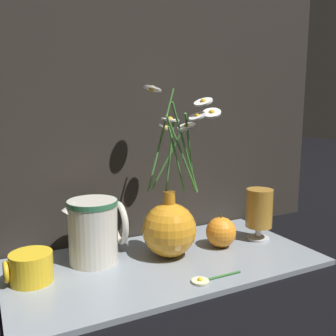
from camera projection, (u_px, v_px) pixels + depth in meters
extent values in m
plane|color=black|center=(166.00, 265.00, 0.87)|extent=(6.00, 6.00, 0.00)
cube|color=gray|center=(166.00, 263.00, 0.87)|extent=(0.71, 0.36, 0.01)
cube|color=#2D2823|center=(132.00, 32.00, 0.95)|extent=(1.21, 0.02, 1.10)
sphere|color=orange|center=(169.00, 230.00, 0.88)|extent=(0.13, 0.13, 0.13)
cylinder|color=orange|center=(169.00, 201.00, 0.87)|extent=(0.03, 0.03, 0.04)
cylinder|color=#4C8E3D|center=(170.00, 156.00, 0.86)|extent=(0.02, 0.02, 0.17)
cylinder|color=white|center=(170.00, 120.00, 0.86)|extent=(0.06, 0.06, 0.01)
sphere|color=gold|center=(170.00, 120.00, 0.86)|extent=(0.01, 0.01, 0.01)
cylinder|color=#4C8E3D|center=(182.00, 156.00, 0.82)|extent=(0.09, 0.03, 0.18)
cylinder|color=white|center=(197.00, 116.00, 0.77)|extent=(0.04, 0.04, 0.02)
sphere|color=gold|center=(197.00, 116.00, 0.77)|extent=(0.01, 0.01, 0.01)
cylinder|color=#4C8E3D|center=(190.00, 154.00, 0.84)|extent=(0.07, 0.08, 0.18)
cylinder|color=white|center=(212.00, 113.00, 0.81)|extent=(0.06, 0.06, 0.02)
sphere|color=gold|center=(212.00, 113.00, 0.81)|extent=(0.01, 0.01, 0.01)
cylinder|color=#4C8E3D|center=(161.00, 140.00, 0.88)|extent=(0.08, 0.01, 0.24)
cylinder|color=white|center=(152.00, 89.00, 0.89)|extent=(0.05, 0.05, 0.02)
sphere|color=gold|center=(152.00, 89.00, 0.89)|extent=(0.02, 0.02, 0.02)
cylinder|color=#4C8E3D|center=(178.00, 160.00, 0.84)|extent=(0.06, 0.02, 0.15)
cylinder|color=white|center=(187.00, 126.00, 0.81)|extent=(0.05, 0.05, 0.02)
sphere|color=gold|center=(187.00, 126.00, 0.81)|extent=(0.01, 0.01, 0.01)
cylinder|color=#4C8E3D|center=(185.00, 149.00, 0.82)|extent=(0.09, 0.04, 0.21)
cylinder|color=white|center=(203.00, 102.00, 0.78)|extent=(0.05, 0.05, 0.02)
sphere|color=gold|center=(203.00, 102.00, 0.78)|extent=(0.01, 0.01, 0.01)
cylinder|color=#4C8E3D|center=(168.00, 159.00, 0.89)|extent=(0.08, 0.03, 0.15)
cylinder|color=white|center=(166.00, 128.00, 0.92)|extent=(0.05, 0.05, 0.02)
sphere|color=gold|center=(166.00, 128.00, 0.92)|extent=(0.01, 0.01, 0.01)
cylinder|color=yellow|center=(31.00, 267.00, 0.76)|extent=(0.09, 0.09, 0.06)
torus|color=yellow|center=(6.00, 272.00, 0.74)|extent=(0.01, 0.04, 0.04)
cylinder|color=beige|center=(93.00, 231.00, 0.85)|extent=(0.11, 0.11, 0.15)
cylinder|color=#33724C|center=(92.00, 203.00, 0.84)|extent=(0.11, 0.11, 0.01)
torus|color=beige|center=(119.00, 223.00, 0.87)|extent=(0.01, 0.10, 0.10)
cone|color=beige|center=(71.00, 207.00, 0.82)|extent=(0.04, 0.03, 0.04)
cylinder|color=silver|center=(258.00, 238.00, 1.00)|extent=(0.06, 0.06, 0.01)
cylinder|color=silver|center=(258.00, 232.00, 1.00)|extent=(0.01, 0.01, 0.03)
cylinder|color=#B77F2D|center=(259.00, 208.00, 0.99)|extent=(0.07, 0.07, 0.10)
sphere|color=orange|center=(221.00, 232.00, 0.95)|extent=(0.08, 0.08, 0.08)
cylinder|color=#4C3819|center=(221.00, 216.00, 0.94)|extent=(0.00, 0.00, 0.01)
cylinder|color=#336B2D|center=(221.00, 276.00, 0.78)|extent=(0.10, 0.01, 0.01)
cylinder|color=beige|center=(200.00, 281.00, 0.76)|extent=(0.04, 0.04, 0.00)
sphere|color=yellow|center=(200.00, 280.00, 0.76)|extent=(0.01, 0.01, 0.01)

